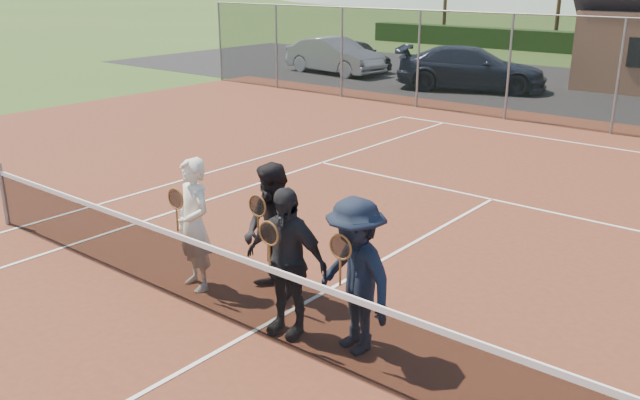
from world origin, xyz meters
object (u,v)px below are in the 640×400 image
object	(u,v)px
car_a	(356,55)
player_c	(286,262)
car_c	(471,69)
player_a	(194,225)
player_b	(273,232)
tennis_net	(251,293)
car_b	(335,56)
player_d	(355,276)

from	to	relation	value
car_a	player_c	size ratio (longest dim) A/B	2.14
car_c	player_a	xyz separation A→B (m)	(4.85, -17.30, 0.15)
player_b	player_a	bearing A→B (deg)	-155.37
tennis_net	player_c	distance (m)	0.56
car_a	tennis_net	size ratio (longest dim) A/B	0.33
player_b	player_c	xyz separation A→B (m)	(0.75, -0.59, 0.00)
car_c	player_b	distance (m)	17.83
player_a	player_b	distance (m)	1.10
car_c	player_a	distance (m)	17.96
car_c	car_b	bearing A→B (deg)	66.61
car_b	car_c	world-z (taller)	car_c
player_c	player_d	distance (m)	0.87
player_a	player_c	xyz separation A→B (m)	(1.75, -0.13, -0.00)
player_b	player_c	distance (m)	0.95
car_c	tennis_net	distance (m)	18.80
car_a	player_b	xyz separation A→B (m)	(12.28, -18.52, 0.27)
car_c	player_a	bearing A→B (deg)	174.10
car_b	player_a	world-z (taller)	player_a
car_c	tennis_net	xyz separation A→B (m)	(6.30, -17.72, -0.24)
car_c	player_c	bearing A→B (deg)	179.16
player_a	car_a	bearing A→B (deg)	120.72
car_a	car_b	xyz separation A→B (m)	(-0.01, -1.47, 0.09)
car_b	car_c	distance (m)	6.44
car_b	player_a	bearing A→B (deg)	-141.34
tennis_net	player_b	size ratio (longest dim) A/B	6.49
car_c	tennis_net	world-z (taller)	car_c
player_d	tennis_net	bearing A→B (deg)	-157.40
car_b	player_c	xyz separation A→B (m)	(13.03, -17.64, 0.18)
tennis_net	player_c	bearing A→B (deg)	43.94
car_c	player_d	bearing A→B (deg)	-178.21
player_c	tennis_net	bearing A→B (deg)	-136.06
car_b	car_c	size ratio (longest dim) A/B	0.85
player_b	player_d	bearing A→B (deg)	-14.13
tennis_net	player_a	size ratio (longest dim) A/B	6.49
car_b	player_c	size ratio (longest dim) A/B	2.51
player_d	car_c	bearing A→B (deg)	113.34
car_b	player_c	distance (m)	21.93
player_c	player_d	world-z (taller)	same
tennis_net	player_d	xyz separation A→B (m)	(1.14, 0.48, 0.38)
player_a	tennis_net	bearing A→B (deg)	-16.13
player_d	player_c	bearing A→B (deg)	-167.31
tennis_net	player_c	xyz separation A→B (m)	(0.30, 0.29, 0.38)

